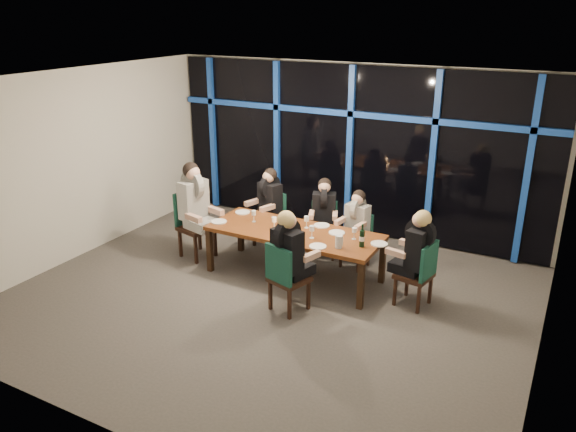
{
  "coord_description": "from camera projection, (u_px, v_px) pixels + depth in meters",
  "views": [
    {
      "loc": [
        3.55,
        -6.05,
        3.87
      ],
      "look_at": [
        0.0,
        0.6,
        1.05
      ],
      "focal_mm": 35.0,
      "sensor_mm": 36.0,
      "label": 1
    }
  ],
  "objects": [
    {
      "name": "chair_near_mid",
      "position": [
        285.0,
        275.0,
        7.4
      ],
      "size": [
        0.57,
        0.57,
        0.98
      ],
      "rotation": [
        0.0,
        0.0,
        2.85
      ],
      "color": "black",
      "rests_on": "ground"
    },
    {
      "name": "wine_glass_a",
      "position": [
        274.0,
        220.0,
        8.35
      ],
      "size": [
        0.07,
        0.07,
        0.18
      ],
      "color": "silver",
      "rests_on": "dining_table"
    },
    {
      "name": "water_pitcher",
      "position": [
        339.0,
        242.0,
        7.7
      ],
      "size": [
        0.11,
        0.1,
        0.18
      ],
      "rotation": [
        0.0,
        0.0,
        0.27
      ],
      "color": "silver",
      "rests_on": "dining_table"
    },
    {
      "name": "wine_glass_c",
      "position": [
        312.0,
        229.0,
        8.01
      ],
      "size": [
        0.07,
        0.07,
        0.19
      ],
      "color": "silver",
      "rests_on": "dining_table"
    },
    {
      "name": "plate_end_left",
      "position": [
        219.0,
        222.0,
        8.65
      ],
      "size": [
        0.24,
        0.24,
        0.01
      ],
      "primitive_type": "cylinder",
      "color": "white",
      "rests_on": "dining_table"
    },
    {
      "name": "diner_far_left",
      "position": [
        268.0,
        196.0,
        9.37
      ],
      "size": [
        0.55,
        0.64,
        0.91
      ],
      "rotation": [
        0.0,
        0.0,
        -0.31
      ],
      "color": "black",
      "rests_on": "ground"
    },
    {
      "name": "dining_table",
      "position": [
        294.0,
        235.0,
        8.34
      ],
      "size": [
        2.6,
        1.0,
        0.75
      ],
      "color": "brown",
      "rests_on": "ground"
    },
    {
      "name": "diner_near_mid",
      "position": [
        289.0,
        246.0,
        7.32
      ],
      "size": [
        0.57,
        0.67,
        0.96
      ],
      "rotation": [
        0.0,
        0.0,
        2.85
      ],
      "color": "black",
      "rests_on": "ground"
    },
    {
      "name": "diner_end_left",
      "position": [
        195.0,
        197.0,
        8.91
      ],
      "size": [
        0.73,
        0.62,
        1.05
      ],
      "rotation": [
        0.0,
        0.0,
        1.32
      ],
      "color": "black",
      "rests_on": "ground"
    },
    {
      "name": "tea_light",
      "position": [
        282.0,
        235.0,
        8.14
      ],
      "size": [
        0.04,
        0.04,
        0.03
      ],
      "primitive_type": "cylinder",
      "color": "#F99A4A",
      "rests_on": "dining_table"
    },
    {
      "name": "chair_far_left",
      "position": [
        272.0,
        216.0,
        9.55
      ],
      "size": [
        0.55,
        0.55,
        0.94
      ],
      "rotation": [
        0.0,
        0.0,
        -0.31
      ],
      "color": "black",
      "rests_on": "ground"
    },
    {
      "name": "diner_far_right",
      "position": [
        356.0,
        218.0,
        8.63
      ],
      "size": [
        0.46,
        0.56,
        0.83
      ],
      "rotation": [
        0.0,
        0.0,
        -0.15
      ],
      "color": "black",
      "rests_on": "ground"
    },
    {
      "name": "chair_far_mid",
      "position": [
        324.0,
        226.0,
        9.18
      ],
      "size": [
        0.54,
        0.54,
        0.9
      ],
      "rotation": [
        0.0,
        0.0,
        0.37
      ],
      "color": "black",
      "rests_on": "ground"
    },
    {
      "name": "plate_far_left",
      "position": [
        243.0,
        212.0,
        9.05
      ],
      "size": [
        0.24,
        0.24,
        0.01
      ],
      "primitive_type": "cylinder",
      "color": "white",
      "rests_on": "dining_table"
    },
    {
      "name": "plate_near_mid",
      "position": [
        318.0,
        246.0,
        7.76
      ],
      "size": [
        0.24,
        0.24,
        0.01
      ],
      "primitive_type": "cylinder",
      "color": "white",
      "rests_on": "dining_table"
    },
    {
      "name": "window_wall",
      "position": [
        351.0,
        148.0,
        9.79
      ],
      "size": [
        6.86,
        0.43,
        2.94
      ],
      "color": "black",
      "rests_on": "ground"
    },
    {
      "name": "diner_end_right",
      "position": [
        417.0,
        244.0,
        7.46
      ],
      "size": [
        0.63,
        0.52,
        0.93
      ],
      "rotation": [
        0.0,
        0.0,
        4.53
      ],
      "color": "black",
      "rests_on": "ground"
    },
    {
      "name": "plate_far_right",
      "position": [
        337.0,
        233.0,
        8.23
      ],
      "size": [
        0.24,
        0.24,
        0.01
      ],
      "primitive_type": "cylinder",
      "color": "white",
      "rests_on": "dining_table"
    },
    {
      "name": "wine_glass_d",
      "position": [
        254.0,
        214.0,
        8.62
      ],
      "size": [
        0.07,
        0.07,
        0.18
      ],
      "color": "silver",
      "rests_on": "dining_table"
    },
    {
      "name": "plate_far_mid",
      "position": [
        322.0,
        225.0,
        8.5
      ],
      "size": [
        0.24,
        0.24,
        0.01
      ],
      "primitive_type": "cylinder",
      "color": "white",
      "rests_on": "dining_table"
    },
    {
      "name": "chair_end_left",
      "position": [
        193.0,
        221.0,
        9.12
      ],
      "size": [
        0.61,
        0.61,
        1.08
      ],
      "rotation": [
        0.0,
        0.0,
        1.32
      ],
      "color": "black",
      "rests_on": "ground"
    },
    {
      "name": "chair_far_right",
      "position": [
        358.0,
        237.0,
        8.8
      ],
      "size": [
        0.45,
        0.45,
        0.86
      ],
      "rotation": [
        0.0,
        0.0,
        -0.15
      ],
      "color": "black",
      "rests_on": "ground"
    },
    {
      "name": "wine_glass_b",
      "position": [
        307.0,
        219.0,
        8.38
      ],
      "size": [
        0.07,
        0.07,
        0.19
      ],
      "color": "silver",
      "rests_on": "dining_table"
    },
    {
      "name": "chair_end_right",
      "position": [
        420.0,
        271.0,
        7.54
      ],
      "size": [
        0.51,
        0.51,
        0.95
      ],
      "rotation": [
        0.0,
        0.0,
        4.53
      ],
      "color": "black",
      "rests_on": "ground"
    },
    {
      "name": "diner_far_mid",
      "position": [
        324.0,
        207.0,
        8.99
      ],
      "size": [
        0.55,
        0.62,
        0.88
      ],
      "rotation": [
        0.0,
        0.0,
        0.37
      ],
      "color": "black",
      "rests_on": "ground"
    },
    {
      "name": "room",
      "position": [
        266.0,
        159.0,
        7.21
      ],
      "size": [
        7.04,
        7.0,
        3.02
      ],
      "color": "#524C48",
      "rests_on": "ground"
    },
    {
      "name": "wine_bottle",
      "position": [
        362.0,
        238.0,
        7.73
      ],
      "size": [
        0.08,
        0.08,
        0.33
      ],
      "rotation": [
        0.0,
        0.0,
        -0.3
      ],
      "color": "black",
      "rests_on": "dining_table"
    },
    {
      "name": "plate_end_right",
      "position": [
        379.0,
        244.0,
        7.84
      ],
      "size": [
        0.24,
        0.24,
        0.01
      ],
      "primitive_type": "cylinder",
      "color": "white",
      "rests_on": "dining_table"
    },
    {
      "name": "wine_glass_e",
      "position": [
        354.0,
        231.0,
        7.97
      ],
      "size": [
        0.07,
        0.07,
        0.18
      ],
      "color": "silver",
      "rests_on": "dining_table"
    }
  ]
}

